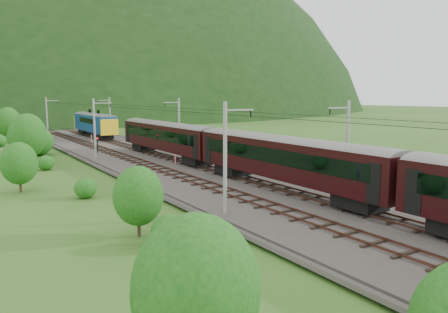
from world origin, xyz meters
TOP-DOWN VIEW (x-y plane):
  - ground at (0.00, 0.00)m, footprint 600.00×600.00m
  - railbed at (0.00, 10.00)m, footprint 14.00×220.00m
  - track_left at (-2.40, 10.00)m, footprint 2.40×220.00m
  - track_right at (2.40, 10.00)m, footprint 2.40×220.00m
  - catenary_left at (-6.12, 32.00)m, footprint 2.54×192.28m
  - catenary_right at (6.12, 32.00)m, footprint 2.54×192.28m
  - overhead_wires at (0.00, 10.00)m, footprint 4.83×198.00m
  - train at (2.40, -8.82)m, footprint 3.24×153.76m
  - hazard_post_near at (-0.76, 53.34)m, footprint 0.15×0.15m
  - hazard_post_far at (0.57, 21.87)m, footprint 0.14×0.14m
  - signal at (-4.02, 38.51)m, footprint 0.25×0.25m
  - vegetation_left at (-13.07, 12.48)m, footprint 11.44×145.50m
  - vegetation_right at (12.33, 8.71)m, footprint 6.38×104.36m

SIDE VIEW (x-z plane):
  - ground at x=0.00m, z-range 0.00..0.00m
  - railbed at x=0.00m, z-range 0.00..0.30m
  - track_left at x=-2.40m, z-range 0.24..0.51m
  - track_right at x=2.40m, z-range 0.24..0.51m
  - hazard_post_far at x=0.57m, z-range 0.30..1.60m
  - hazard_post_near at x=-0.76m, z-range 0.30..1.67m
  - vegetation_right at x=12.33m, z-range -0.15..2.27m
  - signal at x=-4.02m, z-range 0.49..2.73m
  - vegetation_left at x=-13.07m, z-range -0.67..5.89m
  - train at x=2.40m, z-range 0.97..6.62m
  - catenary_left at x=-6.12m, z-range 0.50..8.50m
  - catenary_right at x=6.12m, z-range 0.50..8.50m
  - overhead_wires at x=0.00m, z-range 7.08..7.12m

